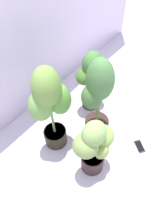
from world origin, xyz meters
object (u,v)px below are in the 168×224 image
at_px(potted_plant_center, 97,99).
at_px(cell_phone, 140,146).
at_px(potted_plant_back_left, 50,104).
at_px(potted_plant_back_right, 91,78).
at_px(potted_plant_front_left, 94,146).

distance_m(potted_plant_center, cell_phone, 0.71).
relative_size(potted_plant_back_left, potted_plant_back_right, 1.36).
bearing_deg(potted_plant_back_left, cell_phone, -55.24).
relative_size(potted_plant_center, cell_phone, 6.07).
relative_size(potted_plant_back_left, cell_phone, 6.12).
xyz_separation_m(potted_plant_front_left, cell_phone, (0.45, -0.23, -0.38)).
bearing_deg(potted_plant_back_left, potted_plant_center, -37.46).
height_order(potted_plant_center, potted_plant_back_right, potted_plant_center).
height_order(potted_plant_front_left, cell_phone, potted_plant_front_left).
bearing_deg(potted_plant_front_left, cell_phone, -26.96).
bearing_deg(cell_phone, potted_plant_front_left, -172.61).
bearing_deg(potted_plant_back_right, potted_plant_back_left, -176.98).
distance_m(potted_plant_center, potted_plant_back_left, 0.39).
height_order(potted_plant_front_left, potted_plant_back_left, potted_plant_back_left).
height_order(potted_plant_back_left, potted_plant_back_right, potted_plant_back_left).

